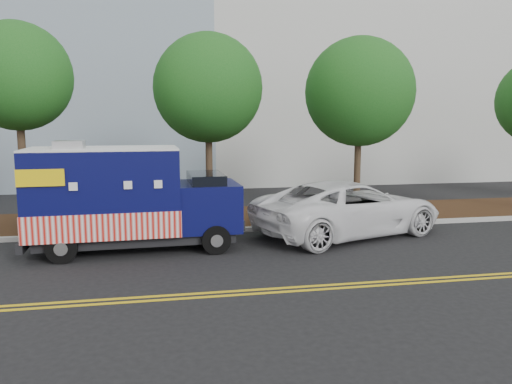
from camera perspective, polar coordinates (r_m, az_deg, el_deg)
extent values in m
plane|color=black|center=(15.48, -7.02, -5.91)|extent=(120.00, 120.00, 0.00)
cube|color=#9E9E99|center=(16.82, -7.35, -4.51)|extent=(120.00, 0.18, 0.15)
cube|color=black|center=(18.87, -7.75, -3.11)|extent=(120.00, 4.00, 0.15)
cube|color=gold|center=(11.22, -5.42, -11.40)|extent=(120.00, 0.10, 0.01)
cube|color=gold|center=(10.99, -5.30, -11.83)|extent=(120.00, 0.10, 0.01)
cylinder|color=#38281C|center=(18.98, -25.07, 2.59)|extent=(0.26, 0.26, 4.31)
sphere|color=#195518|center=(18.97, -25.64, 11.84)|extent=(3.65, 3.65, 3.65)
cylinder|color=#38281C|center=(18.85, -5.37, 2.72)|extent=(0.26, 0.26, 3.92)
sphere|color=#195518|center=(18.80, -5.49, 11.75)|extent=(4.01, 4.01, 4.01)
cylinder|color=#38281C|center=(19.95, 11.50, 2.69)|extent=(0.26, 0.26, 3.79)
sphere|color=#195518|center=(19.88, 11.75, 11.14)|extent=(4.17, 4.17, 4.17)
cube|color=#473828|center=(17.48, -24.41, -0.95)|extent=(0.06, 0.06, 2.40)
cube|color=black|center=(15.05, -13.33, -4.87)|extent=(5.56, 2.05, 0.27)
cube|color=#090B42|center=(14.84, -16.92, 0.14)|extent=(4.20, 2.39, 2.36)
cube|color=red|center=(14.98, -16.79, -3.03)|extent=(4.24, 2.45, 0.74)
cube|color=white|center=(14.73, -17.12, 4.75)|extent=(4.20, 2.39, 0.06)
cube|color=#B7B7BA|center=(14.82, -20.56, 5.11)|extent=(0.81, 0.81, 0.22)
cube|color=#090B42|center=(15.00, -5.54, -1.55)|extent=(1.84, 2.17, 1.37)
cube|color=black|center=(14.90, -5.76, 0.94)|extent=(1.04, 1.95, 0.64)
cube|color=black|center=(15.22, -2.13, -3.14)|extent=(0.14, 1.97, 0.29)
cube|color=black|center=(15.38, -24.61, -5.01)|extent=(0.25, 2.21, 0.27)
cube|color=#B7B7BA|center=(15.14, -24.81, 0.07)|extent=(0.10, 1.77, 1.87)
cube|color=#B7B7BA|center=(15.98, -15.58, 0.92)|extent=(1.77, 0.10, 1.08)
cube|color=yellow|center=(13.82, -23.45, 1.49)|extent=(1.18, 0.06, 0.44)
cube|color=yellow|center=(16.11, -21.95, 2.44)|extent=(1.18, 0.06, 0.44)
cylinder|color=black|center=(14.21, -4.58, -5.45)|extent=(0.83, 0.30, 0.82)
cylinder|color=black|center=(16.14, -5.60, -3.80)|extent=(0.83, 0.30, 0.82)
cylinder|color=black|center=(14.24, -21.33, -5.97)|extent=(0.83, 0.30, 0.82)
cylinder|color=black|center=(16.17, -20.30, -4.25)|extent=(0.83, 0.30, 0.82)
imported|color=white|center=(16.66, 10.57, -1.81)|extent=(7.08, 4.91, 1.80)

